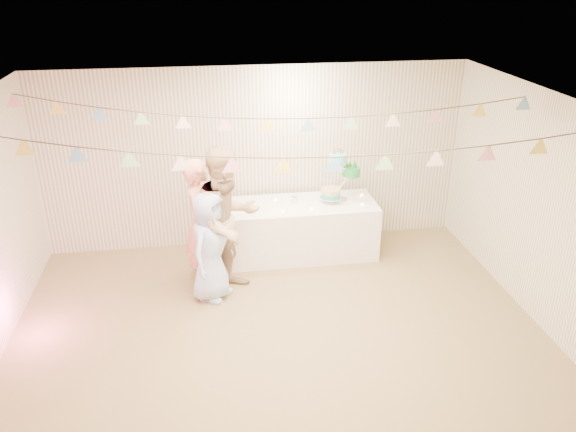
{
  "coord_description": "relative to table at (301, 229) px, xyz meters",
  "views": [
    {
      "loc": [
        -0.7,
        -5.07,
        3.86
      ],
      "look_at": [
        0.2,
        0.8,
        1.15
      ],
      "focal_mm": 35.0,
      "sensor_mm": 36.0,
      "label": 1
    }
  ],
  "objects": [
    {
      "name": "floor",
      "position": [
        -0.57,
        -1.98,
        -0.39
      ],
      "size": [
        6.0,
        6.0,
        0.0
      ],
      "primitive_type": "plane",
      "color": "olive",
      "rests_on": "ground"
    },
    {
      "name": "ceiling",
      "position": [
        -0.57,
        -1.98,
        2.21
      ],
      "size": [
        6.0,
        6.0,
        0.0
      ],
      "primitive_type": "plane",
      "color": "silver",
      "rests_on": "ground"
    },
    {
      "name": "back_wall",
      "position": [
        -0.57,
        0.52,
        0.91
      ],
      "size": [
        6.0,
        6.0,
        0.0
      ],
      "primitive_type": "plane",
      "color": "silver",
      "rests_on": "ground"
    },
    {
      "name": "front_wall",
      "position": [
        -0.57,
        -4.48,
        0.91
      ],
      "size": [
        6.0,
        6.0,
        0.0
      ],
      "primitive_type": "plane",
      "color": "silver",
      "rests_on": "ground"
    },
    {
      "name": "right_wall",
      "position": [
        2.43,
        -1.98,
        0.91
      ],
      "size": [
        5.0,
        5.0,
        0.0
      ],
      "primitive_type": "plane",
      "color": "silver",
      "rests_on": "ground"
    },
    {
      "name": "table",
      "position": [
        0.0,
        0.0,
        0.0
      ],
      "size": [
        2.08,
        0.83,
        0.78
      ],
      "primitive_type": "cube",
      "color": "white",
      "rests_on": "floor"
    },
    {
      "name": "cake_stand",
      "position": [
        0.55,
        0.05,
        0.72
      ],
      "size": [
        0.64,
        0.38,
        0.72
      ],
      "primitive_type": null,
      "color": "silver",
      "rests_on": "table"
    },
    {
      "name": "cake_bottom",
      "position": [
        0.4,
        -0.01,
        0.45
      ],
      "size": [
        0.31,
        0.31,
        0.15
      ],
      "primitive_type": null,
      "color": "#25AFA2",
      "rests_on": "cake_stand"
    },
    {
      "name": "cake_middle",
      "position": [
        0.73,
        0.14,
        0.72
      ],
      "size": [
        0.27,
        0.27,
        0.22
      ],
      "primitive_type": null,
      "color": "green",
      "rests_on": "cake_stand"
    },
    {
      "name": "cake_top_tier",
      "position": [
        0.49,
        0.02,
        0.99
      ],
      "size": [
        0.25,
        0.25,
        0.19
      ],
      "primitive_type": null,
      "color": "#4DE9F3",
      "rests_on": "cake_stand"
    },
    {
      "name": "platter",
      "position": [
        -0.61,
        -0.05,
        0.37
      ],
      "size": [
        0.35,
        0.35,
        0.02
      ],
      "primitive_type": "cylinder",
      "color": "white",
      "rests_on": "table"
    },
    {
      "name": "posy",
      "position": [
        -0.09,
        0.05,
        0.43
      ],
      "size": [
        0.13,
        0.13,
        0.14
      ],
      "primitive_type": null,
      "color": "white",
      "rests_on": "table"
    },
    {
      "name": "person_adult_a",
      "position": [
        -1.38,
        -0.58,
        0.46
      ],
      "size": [
        0.56,
        0.71,
        1.7
      ],
      "primitive_type": "imported",
      "rotation": [
        0.0,
        0.0,
        1.29
      ],
      "color": "#FE9B85",
      "rests_on": "floor"
    },
    {
      "name": "person_adult_b",
      "position": [
        -1.06,
        -0.83,
        0.57
      ],
      "size": [
        1.18,
        1.12,
        1.91
      ],
      "primitive_type": "imported",
      "rotation": [
        0.0,
        0.0,
        0.59
      ],
      "color": "tan",
      "rests_on": "floor"
    },
    {
      "name": "person_child",
      "position": [
        -1.29,
        -0.95,
        0.32
      ],
      "size": [
        0.75,
        0.82,
        1.41
      ],
      "primitive_type": "imported",
      "rotation": [
        0.0,
        0.0,
        0.99
      ],
      "color": "#B4C8FF",
      "rests_on": "floor"
    },
    {
      "name": "bunting_back",
      "position": [
        -0.57,
        -0.88,
        1.96
      ],
      "size": [
        5.6,
        1.1,
        0.4
      ],
      "primitive_type": null,
      "color": "pink",
      "rests_on": "ceiling"
    },
    {
      "name": "bunting_front",
      "position": [
        -0.57,
        -2.18,
        1.93
      ],
      "size": [
        5.6,
        0.9,
        0.36
      ],
      "primitive_type": null,
      "color": "#72A5E5",
      "rests_on": "ceiling"
    },
    {
      "name": "tealight_0",
      "position": [
        -0.8,
        -0.15,
        0.4
      ],
      "size": [
        0.04,
        0.04,
        0.03
      ],
      "primitive_type": "cylinder",
      "color": "#FFD88C",
      "rests_on": "table"
    },
    {
      "name": "tealight_1",
      "position": [
        -0.35,
        0.18,
        0.4
      ],
      "size": [
        0.04,
        0.04,
        0.03
      ],
      "primitive_type": "cylinder",
      "color": "#FFD88C",
      "rests_on": "table"
    },
    {
      "name": "tealight_2",
      "position": [
        0.1,
        -0.22,
        0.4
      ],
      "size": [
        0.04,
        0.04,
        0.03
      ],
      "primitive_type": "cylinder",
      "color": "#FFD88C",
      "rests_on": "table"
    },
    {
      "name": "tealight_3",
      "position": [
        0.35,
        0.22,
        0.4
      ],
      "size": [
        0.04,
        0.04,
        0.03
      ],
      "primitive_type": "cylinder",
      "color": "#FFD88C",
      "rests_on": "table"
    },
    {
      "name": "tealight_4",
      "position": [
        0.82,
        -0.18,
        0.4
      ],
      "size": [
        0.04,
        0.04,
        0.03
      ],
      "primitive_type": "cylinder",
      "color": "#FFD88C",
      "rests_on": "table"
    },
    {
      "name": "tealight_5",
      "position": [
        0.9,
        0.15,
        0.4
      ],
      "size": [
        0.04,
        0.04,
        0.03
      ],
      "primitive_type": "cylinder",
      "color": "#FFD88C",
      "rests_on": "table"
    },
    {
      "name": "tealight_6",
      "position": [
        -0.3,
        -0.25,
        0.4
      ],
      "size": [
        0.04,
        0.04,
        0.03
      ],
      "primitive_type": "cylinder",
      "color": "#FFD88C",
      "rests_on": "table"
    }
  ]
}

